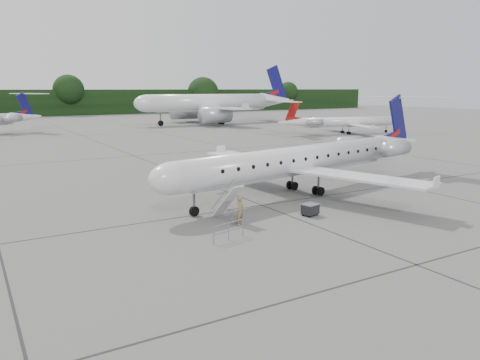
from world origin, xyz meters
TOP-DOWN VIEW (x-y plane):
  - ground at (0.00, 0.00)m, footprint 320.00×320.00m
  - treeline at (0.00, 130.00)m, footprint 260.00×4.00m
  - main_regional_jet at (1.35, 3.82)m, footprint 33.39×26.75m
  - airstair at (-7.12, -0.07)m, footprint 1.25×2.33m
  - passenger at (-6.88, -1.31)m, footprint 0.78×0.73m
  - safety_railing at (-8.99, -3.59)m, footprint 2.16×0.58m
  - baggage_cart at (-1.81, -1.86)m, footprint 1.17×1.02m
  - bg_narrowbody at (29.59, 75.19)m, footprint 39.64×28.92m
  - bg_regional_right at (40.97, 39.45)m, footprint 26.84×21.78m

SIDE VIEW (x-z plane):
  - ground at x=0.00m, z-range 0.00..0.00m
  - baggage_cart at x=-1.81m, z-range 0.00..0.87m
  - safety_railing at x=-8.99m, z-range 0.00..1.00m
  - passenger at x=-6.88m, z-range 0.00..1.80m
  - airstair at x=-7.12m, z-range 0.00..2.40m
  - bg_regional_right at x=40.97m, z-range 0.00..6.22m
  - main_regional_jet at x=1.35m, z-range 0.00..7.66m
  - treeline at x=0.00m, z-range 0.00..8.00m
  - bg_narrowbody at x=29.59m, z-range 0.00..14.03m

